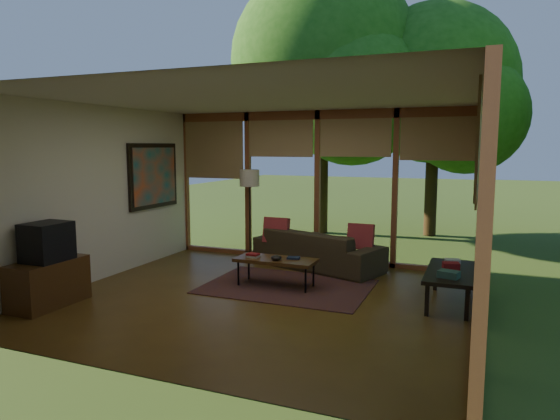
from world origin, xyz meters
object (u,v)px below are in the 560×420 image
at_px(sofa, 318,249).
at_px(side_console, 450,274).
at_px(media_cabinet, 48,283).
at_px(floor_lamp, 250,183).
at_px(television, 47,242).
at_px(coffee_table, 276,261).

height_order(sofa, side_console, sofa).
bearing_deg(media_cabinet, floor_lamp, 69.88).
relative_size(sofa, side_console, 1.60).
distance_m(television, side_console, 5.28).
bearing_deg(television, sofa, 51.23).
distance_m(sofa, side_console, 2.55).
bearing_deg(side_console, television, -157.30).
distance_m(media_cabinet, side_console, 5.28).
bearing_deg(television, coffee_table, 38.81).
xyz_separation_m(television, floor_lamp, (1.25, 3.47, 0.56)).
relative_size(media_cabinet, side_console, 0.71).
height_order(sofa, floor_lamp, floor_lamp).
xyz_separation_m(media_cabinet, side_console, (4.87, 2.03, 0.11)).
height_order(television, coffee_table, television).
bearing_deg(side_console, media_cabinet, -157.38).
height_order(television, floor_lamp, floor_lamp).
bearing_deg(sofa, floor_lamp, 10.51).
height_order(sofa, coffee_table, sofa).
bearing_deg(coffee_table, sofa, 80.44).
relative_size(sofa, television, 4.08).
bearing_deg(television, floor_lamp, 70.17).
height_order(sofa, media_cabinet, sofa).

